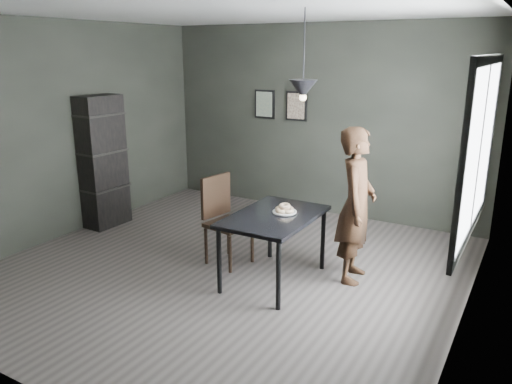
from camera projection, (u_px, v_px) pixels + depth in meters
The scene contains 13 objects.
ground at pixel (228, 268), 5.73m from camera, with size 5.00×5.00×0.00m, color #332E2C.
back_wall at pixel (318, 121), 7.42m from camera, with size 5.00×0.10×2.80m, color black.
ceiling at pixel (223, 10), 4.96m from camera, with size 5.00×5.00×0.02m.
window_assembly at pixel (479, 149), 4.26m from camera, with size 0.04×1.96×1.56m.
cafe_table at pixel (274, 222), 5.26m from camera, with size 0.80×1.20×0.75m.
white_plate at pixel (284, 212), 5.29m from camera, with size 0.23×0.23×0.01m, color silver.
donut_pile at pixel (285, 209), 5.28m from camera, with size 0.22×0.22×0.10m.
woman at pixel (356, 205), 5.26m from camera, with size 0.61×0.40×1.67m, color black.
wood_chair at pixel (223, 214), 5.78m from camera, with size 0.52×0.52×1.03m.
shelf_unit at pixel (103, 162), 6.93m from camera, with size 0.35×0.61×1.83m, color black.
pendant_lamp at pixel (303, 89), 4.84m from camera, with size 0.28×0.28×0.86m.
framed_print_left at pixel (265, 104), 7.78m from camera, with size 0.34×0.04×0.44m.
framed_print_right at pixel (296, 106), 7.51m from camera, with size 0.34×0.04×0.44m.
Camera 1 is at (2.93, -4.39, 2.42)m, focal length 35.00 mm.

